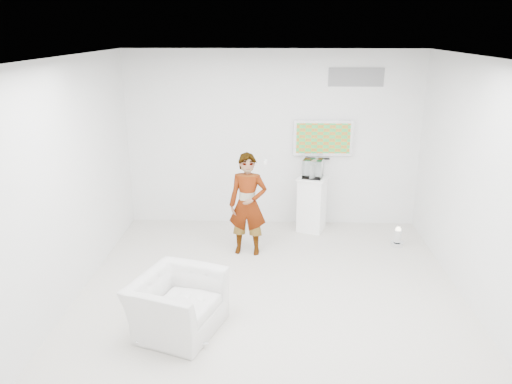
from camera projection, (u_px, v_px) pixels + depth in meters
room at (271, 183)px, 6.12m from camera, size 5.01×5.01×3.00m
tv at (323, 138)px, 8.40m from camera, size 1.00×0.08×0.60m
logo_decal at (356, 77)px, 8.10m from camera, size 0.90×0.02×0.30m
person at (248, 204)px, 7.50m from camera, size 0.61×0.43×1.57m
armchair at (177, 304)px, 5.67m from camera, size 1.16×1.24×0.65m
pedestal at (312, 204)px, 8.47m from camera, size 0.58×0.58×0.94m
floor_uplight at (398, 237)px, 7.92m from camera, size 0.26×0.26×0.31m
vitrine at (313, 168)px, 8.27m from camera, size 0.38×0.38×0.31m
console at (313, 171)px, 8.28m from camera, size 0.12×0.17×0.23m
wii_remote at (266, 162)px, 7.41m from camera, size 0.05×0.15×0.04m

